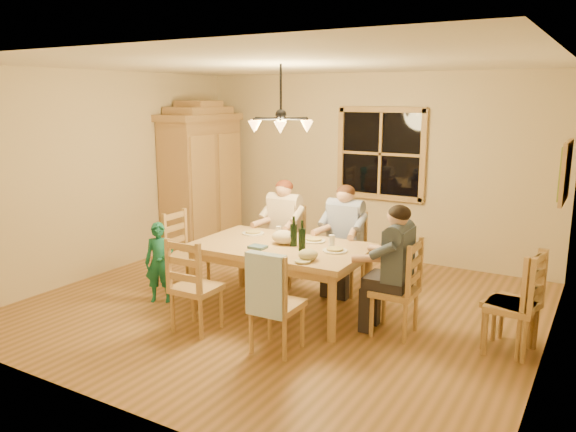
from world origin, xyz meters
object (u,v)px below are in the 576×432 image
Objects in this scene: chandelier at (281,123)px; chair_end_left at (188,267)px; armoire at (202,182)px; wine_bottle_a at (294,231)px; child at (160,262)px; chair_near_left at (197,302)px; adult_slate_man at (396,254)px; chair_spare_back at (510,319)px; dining_table at (281,253)px; chair_spare_front at (509,321)px; chair_near_right at (277,320)px; wine_bottle_b at (302,236)px; adult_plaid_man at (345,225)px; chair_far_left at (284,259)px; chair_end_right at (394,305)px; chair_far_right at (344,268)px; adult_woman at (284,218)px.

chair_end_left is (-1.26, -0.13, -1.77)m from chandelier.
armoire is 3.11m from wine_bottle_a.
chandelier is 2.15m from child.
adult_slate_man is at bearing 26.57° from chair_near_left.
dining_table is at bearing 112.08° from chair_spare_back.
chair_spare_front is at bearing -17.47° from armoire.
chair_near_right is (0.55, -1.00, -1.77)m from chandelier.
chair_end_left is 1.13× the size of adult_slate_man.
adult_slate_man is 2.75m from child.
wine_bottle_b is 0.35× the size of child.
adult_plaid_man reaches higher than wine_bottle_a.
wine_bottle_b reaches higher than chair_far_left.
chair_near_left is 1.13× the size of adult_plaid_man.
dining_table is at bearing 117.90° from chair_near_right.
chair_near_right is 1.23m from chair_end_right.
adult_plaid_man reaches higher than chair_far_right.
chair_end_left is (-1.81, 0.86, 0.00)m from chair_near_right.
adult_slate_man is at bearing 136.64° from chair_far_right.
dining_table is at bearing -164.96° from wine_bottle_a.
wine_bottle_a reaches higher than chair_far_left.
adult_woman reaches higher than chair_far_left.
adult_plaid_man is (0.35, 0.90, 0.18)m from dining_table.
adult_plaid_man is (0.84, 0.02, 0.54)m from chair_far_left.
child is at bearing 56.35° from chair_far_left.
chair_far_right is 1.00× the size of chair_end_right.
dining_table is at bearing 90.00° from chair_end_left.
chair_end_right is at bearing -19.36° from child.
wine_bottle_a is at bearing 125.62° from adult_woman.
chandelier is 0.78× the size of chair_near_right.
wine_bottle_a is at bearing 143.96° from wine_bottle_b.
chair_spare_front is (2.04, -0.73, -0.54)m from adult_plaid_man.
chair_end_right is 1.00× the size of chair_spare_front.
adult_slate_man reaches higher than chair_far_left.
wine_bottle_b is (0.81, -0.98, 0.08)m from adult_woman.
chandelier is 3.03m from chair_spare_front.
chair_near_right is 2.20m from chair_spare_back.
adult_woman reaches higher than chair_spare_back.
chair_end_right is 0.54m from adult_slate_man.
adult_woman is at bearing -22.43° from armoire.
dining_table is at bearing 117.90° from chair_far_left.
child is at bearing -160.84° from dining_table.
adult_slate_man is at bearing 6.48° from wine_bottle_b.
chair_far_left is at bearing 118.97° from chandelier.
chandelier is 3.03m from chair_spare_back.
chair_spare_front is (2.45, 0.07, -1.77)m from chandelier.
chair_end_right is (1.81, -0.86, 0.00)m from chair_far_left.
chandelier is 0.40× the size of dining_table.
dining_table is at bearing 62.10° from chair_near_left.
chair_far_right is 3.00× the size of wine_bottle_b.
adult_woman is 1.06m from wine_bottle_a.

